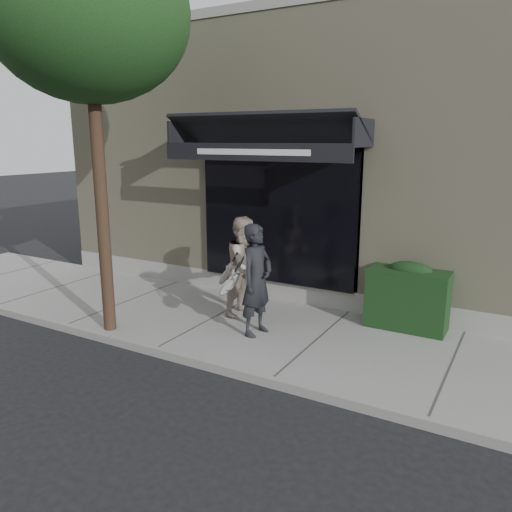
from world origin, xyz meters
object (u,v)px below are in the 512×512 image
Objects in this scene: pedestrian_back at (245,266)px; pedestrian_front at (256,280)px; street_tree at (88,15)px; hedge at (408,296)px.

pedestrian_front is at bearing -48.60° from pedestrian_back.
pedestrian_front is at bearing 24.82° from street_tree.
pedestrian_front is (2.23, 1.03, -3.95)m from street_tree.
pedestrian_front is at bearing -143.71° from hedge.
pedestrian_front reaches higher than hedge.
hedge is at bearing 36.29° from pedestrian_front.
street_tree is 4.66m from pedestrian_front.
pedestrian_back is at bearing 48.33° from street_tree.
street_tree reaches higher than hedge.
street_tree is at bearing -131.67° from pedestrian_back.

